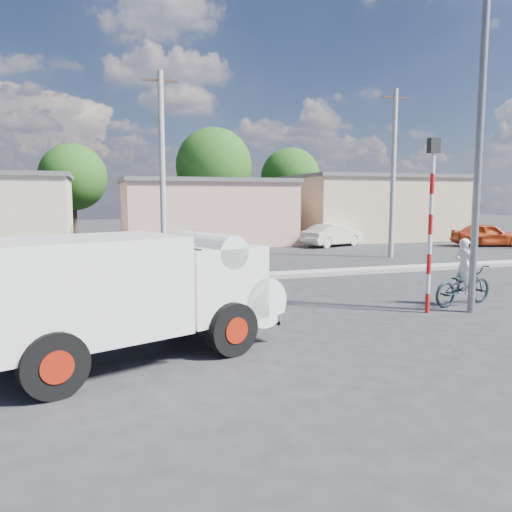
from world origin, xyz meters
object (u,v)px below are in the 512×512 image
object	(u,v)px
cyclist	(463,277)
traffic_pole	(431,211)
car_cream	(333,235)
truck	(138,290)
bicycle	(463,285)
streetlight	(475,113)
car_red	(487,235)

from	to	relation	value
cyclist	traffic_pole	distance (m)	2.40
car_cream	truck	bearing A→B (deg)	122.86
truck	bicycle	world-z (taller)	truck
truck	streetlight	distance (m)	9.08
streetlight	traffic_pole	bearing A→B (deg)	162.27
car_red	traffic_pole	distance (m)	19.94
bicycle	streetlight	distance (m)	4.52
truck	car_cream	xyz separation A→B (m)	(12.94, 17.77, -0.58)
car_cream	streetlight	distance (m)	17.89
car_cream	streetlight	bearing A→B (deg)	143.15
bicycle	cyclist	xyz separation A→B (m)	(0.00, 0.00, 0.22)
truck	car_cream	bearing A→B (deg)	33.75
cyclist	traffic_pole	size ratio (longest dim) A/B	0.35
bicycle	streetlight	bearing A→B (deg)	134.09
car_cream	traffic_pole	size ratio (longest dim) A/B	0.93
bicycle	car_red	xyz separation A→B (m)	(13.00, 13.10, 0.15)
truck	car_cream	distance (m)	21.99
truck	bicycle	xyz separation A→B (m)	(8.77, 1.83, -0.71)
truck	bicycle	size ratio (longest dim) A/B	2.80
bicycle	cyclist	size ratio (longest dim) A/B	1.35
cyclist	car_cream	xyz separation A→B (m)	(4.17, 15.95, -0.10)
traffic_pole	streetlight	xyz separation A→B (m)	(0.94, -0.30, 2.37)
truck	car_red	size ratio (longest dim) A/B	1.43
truck	streetlight	world-z (taller)	streetlight
car_cream	car_red	bearing A→B (deg)	-128.96
cyclist	car_cream	world-z (taller)	cyclist
truck	traffic_pole	distance (m)	7.53
truck	car_cream	size ratio (longest dim) A/B	1.43
car_cream	car_red	world-z (taller)	car_red
bicycle	truck	bearing A→B (deg)	91.55
bicycle	streetlight	size ratio (longest dim) A/B	0.23
truck	cyclist	world-z (taller)	truck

